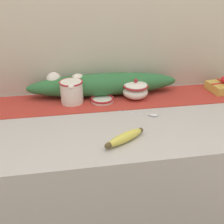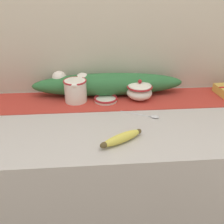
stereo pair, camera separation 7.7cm
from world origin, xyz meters
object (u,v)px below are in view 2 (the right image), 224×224
object	(u,v)px
cream_pitcher	(75,90)
banana	(122,138)
sugar_bowl	(139,91)
small_dish	(106,99)
spoon	(152,116)

from	to	relation	value
cream_pitcher	banana	bearing A→B (deg)	-63.61
cream_pitcher	sugar_bowl	world-z (taller)	cream_pitcher
sugar_bowl	banana	xyz separation A→B (m)	(-0.13, -0.38, -0.03)
sugar_bowl	banana	world-z (taller)	sugar_bowl
cream_pitcher	banana	size ratio (longest dim) A/B	0.77
small_dish	banana	bearing A→B (deg)	-83.93
cream_pitcher	sugar_bowl	bearing A→B (deg)	-0.20
small_dish	banana	size ratio (longest dim) A/B	0.68
banana	small_dish	bearing A→B (deg)	96.07
sugar_bowl	banana	size ratio (longest dim) A/B	0.75
sugar_bowl	small_dish	size ratio (longest dim) A/B	1.09
cream_pitcher	small_dish	world-z (taller)	cream_pitcher
spoon	small_dish	bearing A→B (deg)	163.73
cream_pitcher	sugar_bowl	xyz separation A→B (m)	(0.32, -0.00, -0.01)
cream_pitcher	sugar_bowl	distance (m)	0.32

